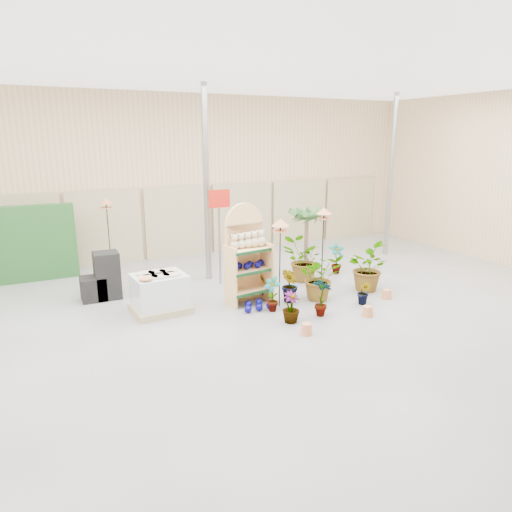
{
  "coord_description": "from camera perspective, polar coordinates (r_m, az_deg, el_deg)",
  "views": [
    {
      "loc": [
        -3.6,
        -6.52,
        3.34
      ],
      "look_at": [
        0.3,
        1.5,
        1.0
      ],
      "focal_mm": 32.0,
      "sensor_mm": 36.0,
      "label": 1
    }
  ],
  "objects": [
    {
      "name": "display_shelf",
      "position": [
        9.34,
        -1.28,
        -0.2
      ],
      "size": [
        0.93,
        0.65,
        2.06
      ],
      "rotation": [
        0.0,
        0.0,
        0.14
      ],
      "color": "tan",
      "rests_on": "ground"
    },
    {
      "name": "potted_plant_5",
      "position": [
        9.68,
        1.16,
        -3.86
      ],
      "size": [
        0.36,
        0.35,
        0.52
      ],
      "primitive_type": "imported",
      "rotation": [
        0.0,
        0.0,
        3.73
      ],
      "color": "#295224",
      "rests_on": "ground"
    },
    {
      "name": "bird_table_right",
      "position": [
        10.19,
        8.48,
        5.26
      ],
      "size": [
        0.34,
        0.34,
        1.83
      ],
      "color": "black",
      "rests_on": "ground"
    },
    {
      "name": "potted_plant_11",
      "position": [
        10.29,
        0.83,
        -2.48
      ],
      "size": [
        0.47,
        0.47,
        0.6
      ],
      "primitive_type": "imported",
      "rotation": [
        0.0,
        0.0,
        4.08
      ],
      "color": "#295224",
      "rests_on": "ground"
    },
    {
      "name": "offer_sign",
      "position": [
        10.34,
        -4.6,
        4.8
      ],
      "size": [
        0.5,
        0.08,
        2.2
      ],
      "color": "gray",
      "rests_on": "ground"
    },
    {
      "name": "bird_table_back",
      "position": [
        11.67,
        -18.23,
        6.25
      ],
      "size": [
        0.34,
        0.34,
        1.91
      ],
      "color": "black",
      "rests_on": "ground"
    },
    {
      "name": "potted_plant_9",
      "position": [
        9.59,
        13.37,
        -4.45
      ],
      "size": [
        0.32,
        0.35,
        0.52
      ],
      "primitive_type": "imported",
      "rotation": [
        0.0,
        0.0,
        5.08
      ],
      "color": "#295224",
      "rests_on": "ground"
    },
    {
      "name": "potted_plant_8",
      "position": [
        8.8,
        8.22,
        -5.09
      ],
      "size": [
        0.43,
        0.48,
        0.77
      ],
      "primitive_type": "imported",
      "rotation": [
        0.0,
        0.0,
        2.08
      ],
      "color": "#295224",
      "rests_on": "ground"
    },
    {
      "name": "pallet_stack",
      "position": [
        9.11,
        -11.93,
        -4.56
      ],
      "size": [
        1.13,
        0.97,
        0.79
      ],
      "rotation": [
        0.0,
        0.0,
        0.08
      ],
      "color": "tan",
      "rests_on": "ground"
    },
    {
      "name": "potted_plant_0",
      "position": [
        8.96,
        2.02,
        -4.78
      ],
      "size": [
        0.38,
        0.44,
        0.7
      ],
      "primitive_type": "imported",
      "rotation": [
        0.0,
        0.0,
        5.12
      ],
      "color": "#295224",
      "rests_on": "ground"
    },
    {
      "name": "teddy_bears",
      "position": [
        9.18,
        -0.86,
        1.88
      ],
      "size": [
        0.77,
        0.21,
        0.33
      ],
      "color": "beige",
      "rests_on": "display_shelf"
    },
    {
      "name": "charcoal_planters",
      "position": [
        10.15,
        -18.62,
        -2.82
      ],
      "size": [
        0.8,
        0.5,
        1.0
      ],
      "color": "black",
      "rests_on": "ground"
    },
    {
      "name": "potted_plant_2",
      "position": [
        9.65,
        7.98,
        -2.64
      ],
      "size": [
        1.1,
        1.03,
        0.97
      ],
      "primitive_type": "imported",
      "rotation": [
        0.0,
        0.0,
        5.89
      ],
      "color": "#295224",
      "rests_on": "ground"
    },
    {
      "name": "potted_plant_4",
      "position": [
        11.56,
        9.99,
        -0.28
      ],
      "size": [
        0.47,
        0.38,
        0.79
      ],
      "primitive_type": "imported",
      "rotation": [
        0.0,
        0.0,
        6.03
      ],
      "color": "#295224",
      "rests_on": "ground"
    },
    {
      "name": "potted_plant_7",
      "position": [
        8.47,
        4.38,
        -6.42
      ],
      "size": [
        0.36,
        0.36,
        0.58
      ],
      "primitive_type": "imported",
      "rotation": [
        0.0,
        0.0,
        0.09
      ],
      "color": "#295224",
      "rests_on": "ground"
    },
    {
      "name": "trellis_stock",
      "position": [
        11.97,
        -26.31,
        1.4
      ],
      "size": [
        2.0,
        0.3,
        1.8
      ],
      "primitive_type": "cube",
      "color": "#1E4F1F",
      "rests_on": "ground"
    },
    {
      "name": "potted_plant_10",
      "position": [
        10.43,
        13.56,
        -1.34
      ],
      "size": [
        1.2,
        1.24,
        1.06
      ],
      "primitive_type": "imported",
      "rotation": [
        0.0,
        0.0,
        1.03
      ],
      "color": "#295224",
      "rests_on": "ground"
    },
    {
      "name": "potted_plant_1",
      "position": [
        9.43,
        4.33,
        -3.67
      ],
      "size": [
        0.38,
        0.45,
        0.75
      ],
      "primitive_type": "imported",
      "rotation": [
        0.0,
        0.0,
        4.58
      ],
      "color": "#295224",
      "rests_on": "ground"
    },
    {
      "name": "room",
      "position": [
        8.33,
        -0.08,
        6.94
      ],
      "size": [
        15.2,
        12.1,
        4.7
      ],
      "color": "slate",
      "rests_on": "ground"
    },
    {
      "name": "bird_table_front",
      "position": [
        8.87,
        3.06,
        3.83
      ],
      "size": [
        0.34,
        0.34,
        1.8
      ],
      "color": "black",
      "rests_on": "ground"
    },
    {
      "name": "potted_plant_6",
      "position": [
        10.81,
        5.77,
        -0.51
      ],
      "size": [
        1.15,
        1.07,
        1.03
      ],
      "primitive_type": "imported",
      "rotation": [
        0.0,
        0.0,
        2.79
      ],
      "color": "#295224",
      "rests_on": "ground"
    },
    {
      "name": "gazing_balls_floor",
      "position": [
        9.13,
        0.11,
        -6.26
      ],
      "size": [
        0.63,
        0.39,
        0.15
      ],
      "color": "#070662",
      "rests_on": "ground"
    },
    {
      "name": "gazing_balls_shelf",
      "position": [
        9.27,
        -0.97,
        -1.14
      ],
      "size": [
        0.76,
        0.26,
        0.14
      ],
      "color": "#070662",
      "rests_on": "display_shelf"
    },
    {
      "name": "palm",
      "position": [
        11.14,
        6.39,
        5.16
      ],
      "size": [
        0.7,
        0.7,
        1.77
      ],
      "color": "brown",
      "rests_on": "ground"
    }
  ]
}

